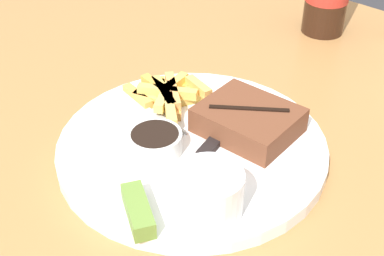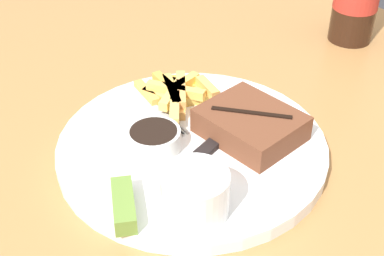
% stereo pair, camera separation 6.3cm
% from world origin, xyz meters
% --- Properties ---
extents(dining_table, '(1.32, 1.11, 0.73)m').
position_xyz_m(dining_table, '(0.00, 0.00, 0.65)').
color(dining_table, '#A87542').
rests_on(dining_table, ground_plane).
extents(dinner_plate, '(0.33, 0.33, 0.02)m').
position_xyz_m(dinner_plate, '(0.00, 0.00, 0.73)').
color(dinner_plate, white).
rests_on(dinner_plate, dining_table).
extents(steak_portion, '(0.12, 0.10, 0.03)m').
position_xyz_m(steak_portion, '(0.04, 0.06, 0.76)').
color(steak_portion, brown).
rests_on(steak_portion, dinner_plate).
extents(fries_pile, '(0.12, 0.11, 0.02)m').
position_xyz_m(fries_pile, '(-0.08, 0.04, 0.76)').
color(fries_pile, '#D7AE53').
rests_on(fries_pile, dinner_plate).
extents(coleslaw_cup, '(0.07, 0.07, 0.05)m').
position_xyz_m(coleslaw_cup, '(0.09, -0.07, 0.77)').
color(coleslaw_cup, white).
rests_on(coleslaw_cup, dinner_plate).
extents(dipping_sauce_cup, '(0.06, 0.06, 0.03)m').
position_xyz_m(dipping_sauce_cup, '(-0.02, -0.04, 0.76)').
color(dipping_sauce_cup, silver).
rests_on(dipping_sauce_cup, dinner_plate).
extents(pickle_spear, '(0.07, 0.05, 0.02)m').
position_xyz_m(pickle_spear, '(0.05, -0.13, 0.75)').
color(pickle_spear, olive).
rests_on(pickle_spear, dinner_plate).
extents(fork_utensil, '(0.13, 0.02, 0.00)m').
position_xyz_m(fork_utensil, '(-0.09, 0.01, 0.75)').
color(fork_utensil, '#B7B7BC').
rests_on(fork_utensil, dinner_plate).
extents(knife_utensil, '(0.05, 0.16, 0.01)m').
position_xyz_m(knife_utensil, '(0.02, 0.05, 0.75)').
color(knife_utensil, '#B7B7BC').
rests_on(knife_utensil, dinner_plate).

